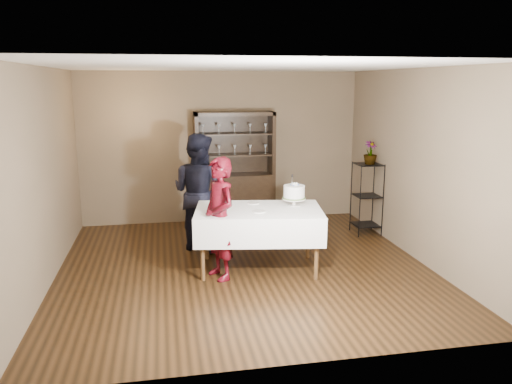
{
  "coord_description": "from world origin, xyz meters",
  "views": [
    {
      "loc": [
        -1.05,
        -6.44,
        2.49
      ],
      "look_at": [
        0.19,
        0.1,
        1.04
      ],
      "focal_mm": 35.0,
      "sensor_mm": 36.0,
      "label": 1
    }
  ],
  "objects_px": {
    "potted_plant": "(370,153)",
    "cake": "(294,193)",
    "china_hutch": "(235,187)",
    "plant_etagere": "(367,196)",
    "cake_table": "(259,223)",
    "woman": "(220,219)",
    "man": "(198,192)"
  },
  "relations": [
    {
      "from": "potted_plant",
      "to": "cake",
      "type": "bearing_deg",
      "value": -143.96
    },
    {
      "from": "china_hutch",
      "to": "plant_etagere",
      "type": "distance_m",
      "value": 2.33
    },
    {
      "from": "plant_etagere",
      "to": "cake_table",
      "type": "distance_m",
      "value": 2.46
    },
    {
      "from": "cake",
      "to": "potted_plant",
      "type": "xyz_separation_m",
      "value": [
        1.59,
        1.16,
        0.36
      ]
    },
    {
      "from": "woman",
      "to": "china_hutch",
      "type": "bearing_deg",
      "value": 145.38
    },
    {
      "from": "man",
      "to": "potted_plant",
      "type": "height_order",
      "value": "man"
    },
    {
      "from": "potted_plant",
      "to": "china_hutch",
      "type": "bearing_deg",
      "value": 152.46
    },
    {
      "from": "plant_etagere",
      "to": "cake",
      "type": "xyz_separation_m",
      "value": [
        -1.58,
        -1.19,
        0.37
      ]
    },
    {
      "from": "china_hutch",
      "to": "plant_etagere",
      "type": "relative_size",
      "value": 1.67
    },
    {
      "from": "plant_etagere",
      "to": "woman",
      "type": "bearing_deg",
      "value": -150.45
    },
    {
      "from": "woman",
      "to": "cake",
      "type": "relative_size",
      "value": 3.58
    },
    {
      "from": "cake",
      "to": "woman",
      "type": "bearing_deg",
      "value": -163.89
    },
    {
      "from": "plant_etagere",
      "to": "cake_table",
      "type": "relative_size",
      "value": 0.66
    },
    {
      "from": "plant_etagere",
      "to": "man",
      "type": "bearing_deg",
      "value": -174.81
    },
    {
      "from": "cake",
      "to": "potted_plant",
      "type": "distance_m",
      "value": 2.0
    },
    {
      "from": "woman",
      "to": "potted_plant",
      "type": "bearing_deg",
      "value": 96.76
    },
    {
      "from": "cake",
      "to": "potted_plant",
      "type": "bearing_deg",
      "value": 36.04
    },
    {
      "from": "china_hutch",
      "to": "plant_etagere",
      "type": "bearing_deg",
      "value": -26.83
    },
    {
      "from": "woman",
      "to": "potted_plant",
      "type": "distance_m",
      "value": 3.09
    },
    {
      "from": "man",
      "to": "cake",
      "type": "distance_m",
      "value": 1.56
    },
    {
      "from": "woman",
      "to": "cake",
      "type": "height_order",
      "value": "woman"
    },
    {
      "from": "china_hutch",
      "to": "woman",
      "type": "bearing_deg",
      "value": -102.5
    },
    {
      "from": "plant_etagere",
      "to": "china_hutch",
      "type": "bearing_deg",
      "value": 153.17
    },
    {
      "from": "plant_etagere",
      "to": "potted_plant",
      "type": "height_order",
      "value": "potted_plant"
    },
    {
      "from": "man",
      "to": "cake",
      "type": "relative_size",
      "value": 3.98
    },
    {
      "from": "china_hutch",
      "to": "man",
      "type": "xyz_separation_m",
      "value": [
        -0.74,
        -1.31,
        0.22
      ]
    },
    {
      "from": "china_hutch",
      "to": "cake",
      "type": "xyz_separation_m",
      "value": [
        0.5,
        -2.24,
        0.36
      ]
    },
    {
      "from": "plant_etagere",
      "to": "woman",
      "type": "xyz_separation_m",
      "value": [
        -2.65,
        -1.5,
        0.14
      ]
    },
    {
      "from": "man",
      "to": "potted_plant",
      "type": "bearing_deg",
      "value": -137.75
    },
    {
      "from": "plant_etagere",
      "to": "woman",
      "type": "distance_m",
      "value": 3.04
    },
    {
      "from": "cake_table",
      "to": "man",
      "type": "xyz_separation_m",
      "value": [
        -0.73,
        1.03,
        0.24
      ]
    },
    {
      "from": "cake_table",
      "to": "potted_plant",
      "type": "xyz_separation_m",
      "value": [
        2.1,
        1.25,
        0.73
      ]
    }
  ]
}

